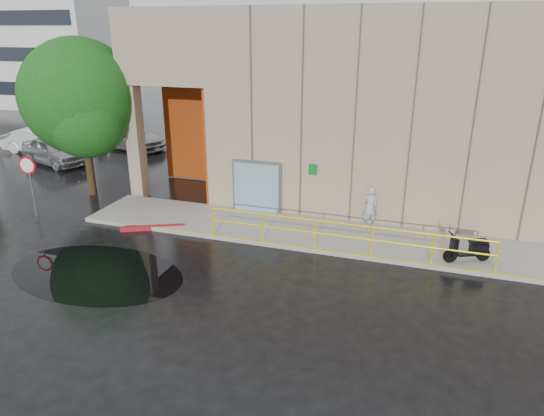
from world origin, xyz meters
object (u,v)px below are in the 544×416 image
(scooter, at_px, (469,242))
(tree_near, at_px, (82,102))
(car_a, at_px, (54,151))
(car_b, at_px, (41,140))
(person, at_px, (370,207))
(stop_sign, at_px, (29,173))
(red_curb, at_px, (153,228))
(car_c, at_px, (128,137))

(scooter, height_order, tree_near, tree_near)
(scooter, relative_size, car_a, 0.35)
(car_b, bearing_deg, tree_near, -131.71)
(person, distance_m, stop_sign, 13.39)
(scooter, bearing_deg, tree_near, 147.94)
(car_b, xyz_separation_m, tree_near, (8.27, -5.94, 3.49))
(red_curb, relative_size, tree_near, 0.35)
(scooter, relative_size, stop_sign, 0.63)
(car_a, bearing_deg, red_curb, -104.35)
(scooter, xyz_separation_m, stop_sign, (-16.49, -0.75, 1.01))
(scooter, bearing_deg, stop_sign, 158.43)
(car_b, relative_size, tree_near, 0.66)
(person, bearing_deg, stop_sign, -10.45)
(stop_sign, bearing_deg, car_c, 119.84)
(stop_sign, distance_m, red_curb, 5.58)
(red_curb, relative_size, car_c, 0.46)
(person, height_order, car_c, person)
(car_a, distance_m, tree_near, 7.62)
(scooter, bearing_deg, car_c, 127.36)
(car_c, distance_m, tree_near, 9.83)
(car_b, bearing_deg, red_curb, -129.78)
(scooter, height_order, car_b, car_b)
(person, height_order, car_a, person)
(scooter, bearing_deg, car_b, 137.21)
(car_b, distance_m, tree_near, 10.76)
(car_a, relative_size, tree_near, 0.65)
(tree_near, bearing_deg, person, -1.64)
(person, relative_size, scooter, 1.03)
(scooter, xyz_separation_m, red_curb, (-11.20, -0.55, -0.75))
(stop_sign, xyz_separation_m, car_b, (-7.71, 8.90, -1.10))
(red_curb, distance_m, car_a, 12.26)
(person, distance_m, red_curb, 8.22)
(car_b, relative_size, car_c, 0.88)
(person, relative_size, red_curb, 0.68)
(scooter, bearing_deg, red_curb, 158.61)
(person, height_order, scooter, person)
(stop_sign, relative_size, car_b, 0.56)
(scooter, height_order, stop_sign, stop_sign)
(person, xyz_separation_m, car_b, (-20.82, 6.30, -0.22))
(car_a, xyz_separation_m, tree_near, (5.53, -3.94, 3.47))
(car_b, height_order, car_c, car_c)
(person, bearing_deg, tree_near, -23.30)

